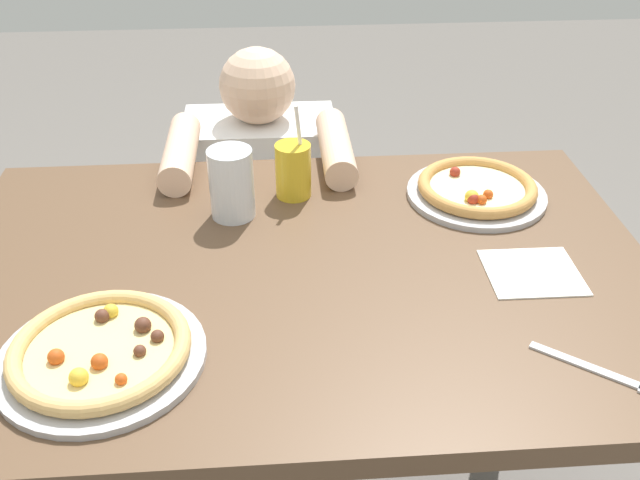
{
  "coord_description": "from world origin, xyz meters",
  "views": [
    {
      "loc": [
        -0.04,
        -1.01,
        1.47
      ],
      "look_at": [
        0.04,
        0.04,
        0.78
      ],
      "focal_mm": 39.69,
      "sensor_mm": 36.0,
      "label": 1
    }
  ],
  "objects_px": {
    "drink_cup_colored": "(294,170)",
    "diner_seated": "(265,233)",
    "pizza_far": "(477,189)",
    "fork": "(606,373)",
    "water_cup_clear": "(231,183)",
    "pizza_near": "(101,352)"
  },
  "relations": [
    {
      "from": "pizza_far",
      "to": "drink_cup_colored",
      "type": "xyz_separation_m",
      "value": [
        -0.37,
        0.04,
        0.04
      ]
    },
    {
      "from": "fork",
      "to": "diner_seated",
      "type": "bearing_deg",
      "value": 118.3
    },
    {
      "from": "drink_cup_colored",
      "to": "diner_seated",
      "type": "distance_m",
      "value": 0.53
    },
    {
      "from": "pizza_far",
      "to": "water_cup_clear",
      "type": "xyz_separation_m",
      "value": [
        -0.49,
        -0.03,
        0.05
      ]
    },
    {
      "from": "fork",
      "to": "pizza_far",
      "type": "bearing_deg",
      "value": 95.92
    },
    {
      "from": "fork",
      "to": "diner_seated",
      "type": "distance_m",
      "value": 1.1
    },
    {
      "from": "pizza_near",
      "to": "fork",
      "type": "relative_size",
      "value": 1.79
    },
    {
      "from": "drink_cup_colored",
      "to": "pizza_near",
      "type": "bearing_deg",
      "value": -122.55
    },
    {
      "from": "pizza_far",
      "to": "pizza_near",
      "type": "bearing_deg",
      "value": -146.9
    },
    {
      "from": "drink_cup_colored",
      "to": "pizza_far",
      "type": "bearing_deg",
      "value": -5.51
    },
    {
      "from": "pizza_near",
      "to": "pizza_far",
      "type": "height_order",
      "value": "same"
    },
    {
      "from": "fork",
      "to": "pizza_near",
      "type": "bearing_deg",
      "value": 173.55
    },
    {
      "from": "fork",
      "to": "water_cup_clear",
      "type": "bearing_deg",
      "value": 138.34
    },
    {
      "from": "drink_cup_colored",
      "to": "diner_seated",
      "type": "xyz_separation_m",
      "value": [
        -0.07,
        0.37,
        -0.38
      ]
    },
    {
      "from": "pizza_far",
      "to": "drink_cup_colored",
      "type": "height_order",
      "value": "drink_cup_colored"
    },
    {
      "from": "diner_seated",
      "to": "fork",
      "type": "bearing_deg",
      "value": -61.7
    },
    {
      "from": "water_cup_clear",
      "to": "diner_seated",
      "type": "xyz_separation_m",
      "value": [
        0.05,
        0.44,
        -0.4
      ]
    },
    {
      "from": "pizza_near",
      "to": "drink_cup_colored",
      "type": "height_order",
      "value": "drink_cup_colored"
    },
    {
      "from": "drink_cup_colored",
      "to": "diner_seated",
      "type": "height_order",
      "value": "drink_cup_colored"
    },
    {
      "from": "pizza_far",
      "to": "fork",
      "type": "relative_size",
      "value": 1.65
    },
    {
      "from": "drink_cup_colored",
      "to": "diner_seated",
      "type": "relative_size",
      "value": 0.21
    },
    {
      "from": "pizza_far",
      "to": "drink_cup_colored",
      "type": "distance_m",
      "value": 0.37
    }
  ]
}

